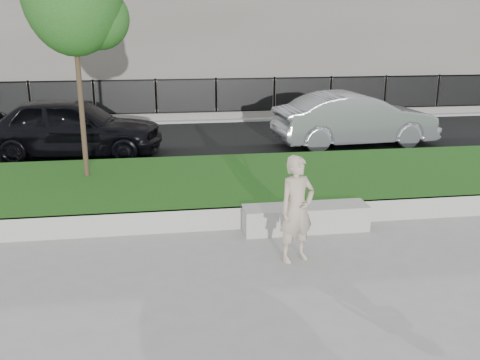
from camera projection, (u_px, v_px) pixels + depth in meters
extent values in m
plane|color=gray|center=(199.00, 255.00, 8.40)|extent=(90.00, 90.00, 0.00)
cube|color=#18380E|center=(188.00, 188.00, 11.19)|extent=(34.00, 4.00, 0.40)
cube|color=#A8A59D|center=(194.00, 220.00, 9.33)|extent=(34.00, 0.08, 0.40)
cube|color=black|center=(177.00, 142.00, 16.46)|extent=(34.00, 7.00, 0.04)
cube|color=gray|center=(173.00, 116.00, 20.72)|extent=(34.00, 3.00, 0.12)
cube|color=slate|center=(173.00, 116.00, 19.72)|extent=(32.00, 0.30, 0.24)
cube|color=black|center=(173.00, 99.00, 19.54)|extent=(32.00, 0.04, 1.50)
cube|color=black|center=(172.00, 80.00, 19.35)|extent=(32.00, 0.05, 0.05)
cube|color=black|center=(173.00, 113.00, 19.68)|extent=(32.00, 0.05, 0.05)
cube|color=#A8A59D|center=(305.00, 218.00, 9.38)|extent=(2.19, 0.55, 0.45)
imported|color=#B9A58E|center=(297.00, 209.00, 8.02)|extent=(0.70, 0.58, 1.64)
cube|color=beige|center=(299.00, 207.00, 9.22)|extent=(0.21, 0.15, 0.02)
cylinder|color=#38281C|center=(78.00, 69.00, 10.76)|extent=(0.11, 0.11, 4.45)
sphere|color=#27521B|center=(98.00, 18.00, 10.72)|extent=(1.25, 1.25, 1.25)
imported|color=black|center=(72.00, 127.00, 14.31)|extent=(4.98, 2.54, 1.62)
imported|color=gray|center=(355.00, 119.00, 15.66)|extent=(4.85, 2.02, 1.56)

